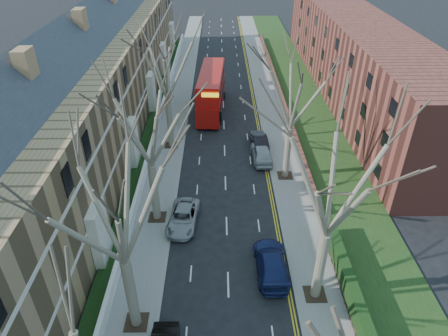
{
  "coord_description": "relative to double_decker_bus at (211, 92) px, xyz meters",
  "views": [
    {
      "loc": [
        -0.51,
        -9.46,
        21.43
      ],
      "look_at": [
        -0.17,
        18.7,
        3.17
      ],
      "focal_mm": 32.0,
      "sensor_mm": 36.0,
      "label": 1
    }
  ],
  "objects": [
    {
      "name": "car_left_far",
      "position": [
        -1.96,
        -21.89,
        -1.77
      ],
      "size": [
        2.7,
        5.04,
        1.35
      ],
      "primitive_type": "imported",
      "rotation": [
        0.0,
        0.0,
        -0.1
      ],
      "color": "gray",
      "rests_on": "ground"
    },
    {
      "name": "tree_left_mid",
      "position": [
        -4.18,
        -31.16,
        7.12
      ],
      "size": [
        10.5,
        10.5,
        14.71
      ],
      "color": "#6C604D",
      "rests_on": "ground"
    },
    {
      "name": "double_decker_bus",
      "position": [
        0.0,
        0.0,
        0.0
      ],
      "size": [
        3.54,
        12.04,
        4.94
      ],
      "rotation": [
        0.0,
        0.0,
        3.08
      ],
      "color": "#A6100B",
      "rests_on": "ground"
    },
    {
      "name": "terrace_left",
      "position": [
        -12.12,
        -6.16,
        3.09
      ],
      "size": [
        9.7,
        78.0,
        13.6
      ],
      "color": "#93744B",
      "rests_on": "ground"
    },
    {
      "name": "car_right_near",
      "position": [
        4.55,
        -26.95,
        -1.68
      ],
      "size": [
        2.23,
        5.3,
        1.53
      ],
      "primitive_type": "imported",
      "rotation": [
        0.0,
        0.0,
        3.16
      ],
      "color": "#161F50",
      "rests_on": "ground"
    },
    {
      "name": "tree_left_far",
      "position": [
        -4.18,
        -21.16,
        6.8
      ],
      "size": [
        10.15,
        10.15,
        14.22
      ],
      "color": "#6C604D",
      "rests_on": "ground"
    },
    {
      "name": "car_right_mid",
      "position": [
        5.22,
        -12.07,
        -1.63
      ],
      "size": [
        2.12,
        4.82,
        1.61
      ],
      "primitive_type": "imported",
      "rotation": [
        0.0,
        0.0,
        3.19
      ],
      "color": "#A0A4A9",
      "rests_on": "ground"
    },
    {
      "name": "front_wall_left",
      "position": [
        -6.13,
        -6.16,
        -1.82
      ],
      "size": [
        0.3,
        78.0,
        1.0
      ],
      "color": "white",
      "rests_on": "ground"
    },
    {
      "name": "pavement_right",
      "position": [
        7.52,
        1.84,
        -2.38
      ],
      "size": [
        3.0,
        102.0,
        0.12
      ],
      "primitive_type": "cube",
      "color": "slate",
      "rests_on": "ground"
    },
    {
      "name": "tree_right_far",
      "position": [
        7.22,
        -15.16,
        6.8
      ],
      "size": [
        10.15,
        10.15,
        14.22
      ],
      "color": "#6C604D",
      "rests_on": "ground"
    },
    {
      "name": "pavement_left",
      "position": [
        -4.48,
        1.84,
        -2.38
      ],
      "size": [
        3.0,
        102.0,
        0.12
      ],
      "primitive_type": "cube",
      "color": "slate",
      "rests_on": "ground"
    },
    {
      "name": "flats_right",
      "position": [
        18.98,
        5.84,
        2.54
      ],
      "size": [
        13.97,
        54.0,
        10.0
      ],
      "color": "brown",
      "rests_on": "ground"
    },
    {
      "name": "grass_verge_right",
      "position": [
        12.02,
        1.84,
        -2.29
      ],
      "size": [
        6.0,
        102.0,
        0.06
      ],
      "color": "black",
      "rests_on": "ground"
    },
    {
      "name": "tree_left_dist",
      "position": [
        -4.18,
        -9.16,
        7.12
      ],
      "size": [
        10.5,
        10.5,
        14.71
      ],
      "color": "#6C604D",
      "rests_on": "ground"
    },
    {
      "name": "tree_right_mid",
      "position": [
        7.22,
        -29.16,
        7.12
      ],
      "size": [
        10.5,
        10.5,
        14.71
      ],
      "color": "#6C604D",
      "rests_on": "ground"
    },
    {
      "name": "car_right_far",
      "position": [
        5.22,
        -9.16,
        -1.74
      ],
      "size": [
        1.87,
        4.39,
        1.41
      ],
      "primitive_type": "imported",
      "rotation": [
        0.0,
        0.0,
        3.23
      ],
      "color": "black",
      "rests_on": "ground"
    }
  ]
}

